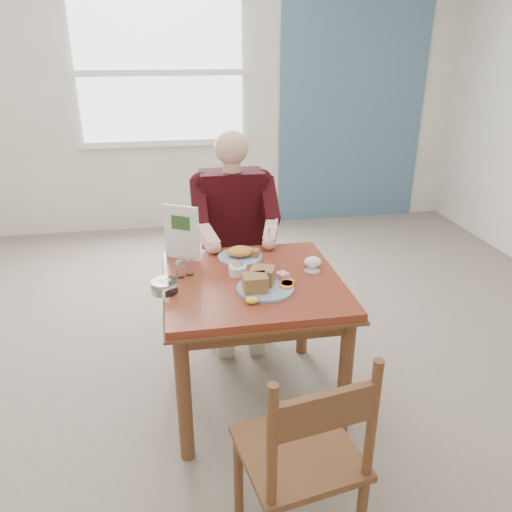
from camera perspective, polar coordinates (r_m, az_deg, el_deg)
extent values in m
plane|color=#6D6358|center=(2.98, -0.36, -15.73)|extent=(6.00, 6.00, 0.00)
plane|color=beige|center=(5.32, -6.16, 18.01)|extent=(5.50, 0.00, 5.50)
cube|color=#466882|center=(5.65, 11.13, 18.03)|extent=(1.60, 0.02, 2.80)
ellipsoid|color=yellow|center=(2.33, -0.44, -5.08)|extent=(0.07, 0.05, 0.03)
ellipsoid|color=white|center=(2.71, 6.50, -0.70)|extent=(0.11, 0.10, 0.06)
cylinder|color=silver|center=(2.66, 6.44, -1.74)|extent=(0.11, 0.11, 0.01)
cube|color=white|center=(5.26, -10.86, 19.88)|extent=(1.60, 0.02, 1.30)
cube|color=white|center=(5.33, -10.30, 12.58)|extent=(1.72, 0.04, 0.06)
cube|color=white|center=(5.25, -10.86, 19.88)|extent=(1.72, 0.04, 0.06)
cube|color=brown|center=(2.58, -0.40, -3.03)|extent=(0.90, 0.90, 0.04)
cube|color=brown|center=(2.59, -0.40, -3.57)|extent=(0.92, 0.92, 0.01)
cylinder|color=brown|center=(2.43, -8.22, -15.77)|extent=(0.07, 0.07, 0.71)
cylinder|color=brown|center=(2.55, 10.11, -13.75)|extent=(0.07, 0.07, 0.71)
cylinder|color=brown|center=(3.07, -8.86, -6.66)|extent=(0.07, 0.07, 0.71)
cylinder|color=brown|center=(3.17, 5.42, -5.48)|extent=(0.07, 0.07, 0.71)
cube|color=brown|center=(2.28, 1.28, -8.88)|extent=(0.80, 0.03, 0.08)
cube|color=brown|center=(2.96, -1.67, -0.95)|extent=(0.80, 0.03, 0.08)
cube|color=brown|center=(2.58, -8.98, -5.05)|extent=(0.03, 0.80, 0.08)
cube|color=brown|center=(2.70, 7.81, -3.69)|extent=(0.03, 0.80, 0.08)
cylinder|color=brown|center=(3.30, -5.16, -6.81)|extent=(0.04, 0.04, 0.45)
cylinder|color=brown|center=(3.34, 1.03, -6.30)|extent=(0.04, 0.04, 0.45)
cylinder|color=brown|center=(3.62, -5.69, -3.99)|extent=(0.04, 0.04, 0.45)
cylinder|color=brown|center=(3.65, -0.05, -3.56)|extent=(0.04, 0.04, 0.45)
cube|color=brown|center=(3.37, -2.54, -1.51)|extent=(0.42, 0.42, 0.03)
cylinder|color=brown|center=(3.43, -6.01, 3.09)|extent=(0.04, 0.04, 0.50)
cylinder|color=brown|center=(3.47, -0.06, 3.47)|extent=(0.04, 0.04, 0.50)
cube|color=brown|center=(3.41, -3.05, 4.87)|extent=(0.38, 0.03, 0.14)
cylinder|color=brown|center=(2.25, -2.02, -23.88)|extent=(0.05, 0.05, 0.45)
cylinder|color=brown|center=(2.35, 7.00, -21.54)|extent=(0.05, 0.05, 0.45)
cube|color=brown|center=(2.01, 4.85, -21.41)|extent=(0.49, 0.49, 0.03)
cylinder|color=brown|center=(1.67, 1.84, -21.31)|extent=(0.04, 0.04, 0.50)
cylinder|color=brown|center=(1.80, 13.10, -18.07)|extent=(0.04, 0.04, 0.50)
cube|color=brown|center=(1.66, 7.93, -17.19)|extent=(0.38, 0.09, 0.14)
cube|color=tan|center=(3.22, -4.04, -1.30)|extent=(0.13, 0.38, 0.12)
cube|color=tan|center=(3.24, -0.53, -1.05)|extent=(0.13, 0.38, 0.12)
cube|color=tan|center=(3.20, -3.53, -7.53)|extent=(0.10, 0.10, 0.48)
cube|color=tan|center=(3.22, 0.03, -7.23)|extent=(0.10, 0.10, 0.48)
cube|color=black|center=(3.25, -2.73, 4.72)|extent=(0.40, 0.22, 0.58)
sphere|color=black|center=(3.17, -6.24, 8.27)|extent=(0.15, 0.15, 0.15)
sphere|color=black|center=(3.22, 0.59, 8.62)|extent=(0.15, 0.15, 0.15)
cylinder|color=tan|center=(3.15, -2.79, 9.95)|extent=(0.11, 0.11, 0.08)
sphere|color=tan|center=(3.12, -2.83, 12.28)|extent=(0.21, 0.21, 0.21)
cube|color=black|center=(3.09, -6.56, 5.91)|extent=(0.09, 0.29, 0.27)
cube|color=black|center=(3.14, 1.51, 6.36)|extent=(0.09, 0.29, 0.27)
sphere|color=black|center=(3.01, -6.32, 3.45)|extent=(0.09, 0.09, 0.09)
sphere|color=black|center=(3.07, 1.92, 3.96)|extent=(0.09, 0.09, 0.09)
cube|color=tan|center=(2.94, -5.57, 2.27)|extent=(0.14, 0.23, 0.14)
cube|color=tan|center=(2.99, 1.70, 2.73)|extent=(0.14, 0.23, 0.14)
sphere|color=tan|center=(2.87, -4.80, 1.02)|extent=(0.08, 0.08, 0.08)
sphere|color=tan|center=(2.92, 1.47, 1.44)|extent=(0.08, 0.08, 0.08)
cylinder|color=silver|center=(2.90, 1.48, 2.36)|extent=(0.01, 0.05, 0.12)
cylinder|color=white|center=(2.46, 1.07, -3.72)|extent=(0.32, 0.32, 0.02)
cube|color=tan|center=(2.41, -0.13, -3.08)|extent=(0.12, 0.10, 0.08)
cube|color=tan|center=(2.48, 0.75, -2.20)|extent=(0.14, 0.14, 0.08)
cylinder|color=orange|center=(2.46, 3.52, -3.41)|extent=(0.08, 0.08, 0.01)
cylinder|color=orange|center=(2.48, 3.58, -3.16)|extent=(0.07, 0.07, 0.01)
cylinder|color=orange|center=(2.50, 3.65, -2.93)|extent=(0.08, 0.08, 0.01)
cube|color=pink|center=(2.54, 3.06, -2.24)|extent=(0.07, 0.07, 0.03)
cylinder|color=white|center=(2.82, -1.80, -0.10)|extent=(0.34, 0.34, 0.01)
ellipsoid|color=gold|center=(2.80, -1.81, 0.54)|extent=(0.18, 0.17, 0.05)
cube|color=tan|center=(2.81, -0.60, 0.41)|extent=(0.11, 0.09, 0.04)
cylinder|color=white|center=(2.61, -2.11, -1.64)|extent=(0.11, 0.11, 0.05)
cube|color=pink|center=(2.60, -2.34, -0.94)|extent=(0.04, 0.01, 0.02)
cube|color=#6699D8|center=(2.60, -1.78, -0.87)|extent=(0.04, 0.03, 0.02)
cube|color=#EAD159|center=(2.58, -2.16, -1.08)|extent=(0.04, 0.02, 0.02)
cube|color=white|center=(2.61, -2.41, -0.81)|extent=(0.04, 0.02, 0.02)
cylinder|color=white|center=(2.60, -8.66, -1.65)|extent=(0.05, 0.05, 0.08)
cylinder|color=silver|center=(2.58, -8.73, -0.71)|extent=(0.06, 0.06, 0.02)
cylinder|color=white|center=(2.63, -7.59, -1.37)|extent=(0.05, 0.05, 0.08)
cylinder|color=silver|center=(2.61, -7.65, -0.44)|extent=(0.06, 0.06, 0.02)
cylinder|color=white|center=(2.47, -10.42, -3.45)|extent=(0.14, 0.14, 0.06)
cylinder|color=white|center=(2.46, -10.83, -3.10)|extent=(0.04, 0.04, 0.02)
cylinder|color=white|center=(2.47, -10.03, -2.88)|extent=(0.04, 0.04, 0.02)
cylinder|color=white|center=(2.44, -10.41, -3.26)|extent=(0.04, 0.04, 0.02)
cube|color=white|center=(2.78, -8.51, 2.65)|extent=(0.19, 0.12, 0.31)
cube|color=#2D5926|center=(2.75, -8.63, 3.76)|extent=(0.10, 0.06, 0.08)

